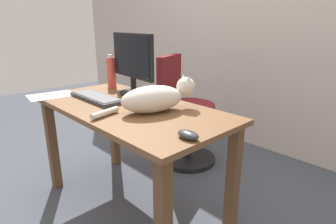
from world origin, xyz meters
TOP-DOWN VIEW (x-y plane):
  - ground_plane at (0.00, 0.00)m, footprint 8.00×8.00m
  - back_wall at (0.00, 1.52)m, footprint 6.00×0.04m
  - desk at (0.00, 0.00)m, footprint 1.31×0.65m
  - office_chair at (-0.24, 0.75)m, footprint 0.51×0.48m
  - monitor at (-0.23, 0.21)m, footprint 0.48×0.20m
  - keyboard at (-0.26, -0.06)m, footprint 0.44×0.15m
  - cat at (0.20, 0.05)m, footprint 0.29×0.59m
  - computer_mouse at (0.59, -0.11)m, footprint 0.11×0.06m
  - paper_sheet at (-0.57, -0.23)m, footprint 0.25×0.32m
  - water_bottle at (-0.50, 0.21)m, footprint 0.07×0.07m

SIDE VIEW (x-z plane):
  - ground_plane at x=0.00m, z-range 0.00..0.00m
  - office_chair at x=-0.24m, z-range -0.06..0.87m
  - desk at x=0.00m, z-range 0.24..0.95m
  - paper_sheet at x=-0.57m, z-range 0.71..0.71m
  - keyboard at x=-0.26m, z-range 0.71..0.74m
  - computer_mouse at x=0.59m, z-range 0.71..0.75m
  - cat at x=0.20m, z-range 0.69..0.89m
  - water_bottle at x=-0.50m, z-range 0.70..0.95m
  - monitor at x=-0.23m, z-range 0.73..1.14m
  - back_wall at x=0.00m, z-range 0.00..2.60m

